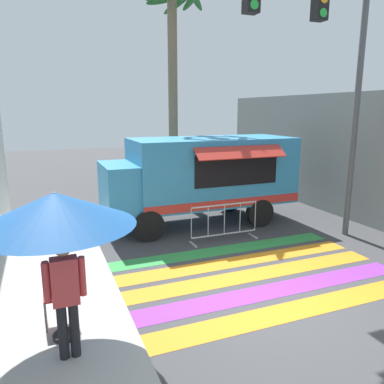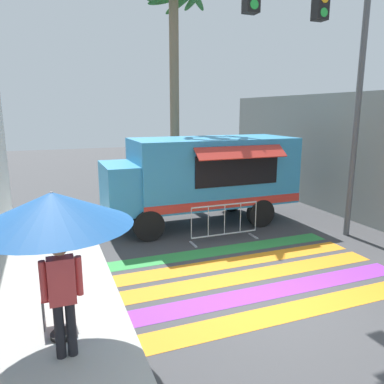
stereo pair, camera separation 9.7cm
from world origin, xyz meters
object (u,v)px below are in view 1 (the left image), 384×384
object	(u,v)px
vendor_person	(66,292)
patio_umbrella	(55,210)
traffic_signal_pole	(321,48)
palm_tree	(172,51)
folding_chair	(58,286)
food_truck	(199,174)
barricade_front	(224,223)

from	to	relation	value
vendor_person	patio_umbrella	bearing A→B (deg)	96.48
traffic_signal_pole	palm_tree	world-z (taller)	palm_tree
folding_chair	traffic_signal_pole	bearing A→B (deg)	15.24
patio_umbrella	palm_tree	bearing A→B (deg)	61.00
food_truck	barricade_front	xyz separation A→B (m)	(0.03, -1.69, -1.05)
folding_chair	palm_tree	size ratio (longest dim) A/B	0.12
folding_chair	palm_tree	world-z (taller)	palm_tree
food_truck	traffic_signal_pole	bearing A→B (deg)	-49.55
vendor_person	palm_tree	bearing A→B (deg)	64.99
food_truck	vendor_person	xyz separation A→B (m)	(-4.18, -5.44, -0.44)
folding_chair	vendor_person	bearing A→B (deg)	-87.23
food_truck	patio_umbrella	size ratio (longest dim) A/B	2.62
patio_umbrella	food_truck	bearing A→B (deg)	49.63
patio_umbrella	vendor_person	bearing A→B (deg)	-85.96
barricade_front	palm_tree	world-z (taller)	palm_tree
patio_umbrella	barricade_front	distance (m)	5.59
traffic_signal_pole	patio_umbrella	bearing A→B (deg)	-158.85
food_truck	patio_umbrella	bearing A→B (deg)	-130.37
traffic_signal_pole	patio_umbrella	distance (m)	7.35
traffic_signal_pole	palm_tree	xyz separation A→B (m)	(-1.80, 5.73, 0.61)
traffic_signal_pole	barricade_front	world-z (taller)	traffic_signal_pole
patio_umbrella	barricade_front	xyz separation A→B (m)	(4.25, 3.27, -1.60)
traffic_signal_pole	folding_chair	distance (m)	7.85
vendor_person	barricade_front	bearing A→B (deg)	44.15
palm_tree	folding_chair	bearing A→B (deg)	-120.93
vendor_person	food_truck	bearing A→B (deg)	54.91
food_truck	vendor_person	bearing A→B (deg)	-127.52
folding_chair	barricade_front	distance (m)	5.08
folding_chair	patio_umbrella	bearing A→B (deg)	-87.11
patio_umbrella	vendor_person	distance (m)	1.10
traffic_signal_pole	vendor_person	distance (m)	7.92
patio_umbrella	barricade_front	size ratio (longest dim) A/B	1.14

